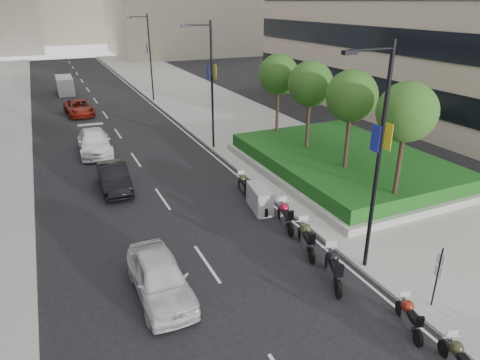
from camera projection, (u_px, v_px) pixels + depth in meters
ground at (286, 312)px, 15.14m from camera, size 160.00×160.00×0.00m
sidewalk_right at (214, 108)px, 43.72m from camera, size 10.00×100.00×0.15m
lane_edge at (163, 114)px, 41.70m from camera, size 0.12×100.00×0.01m
lane_centre at (108, 119)px, 39.70m from camera, size 0.12×100.00×0.01m
planter at (343, 168)px, 27.23m from camera, size 10.00×14.00×0.40m
hedge at (343, 159)px, 27.00m from camera, size 9.40×13.40×0.80m
tree_0 at (407, 112)px, 19.67m from camera, size 2.80×2.80×6.30m
tree_1 at (352, 96)px, 23.02m from camera, size 2.80×2.80×6.30m
tree_2 at (310, 84)px, 26.37m from camera, size 2.80×2.80×6.30m
tree_3 at (278, 75)px, 29.72m from camera, size 2.80×2.80×6.30m
lamp_post_0 at (376, 152)px, 15.61m from camera, size 2.34×0.45×9.00m
lamp_post_1 at (210, 80)px, 29.86m from camera, size 2.34×0.45×9.00m
lamp_post_2 at (149, 54)px, 44.94m from camera, size 2.34×0.45×9.00m
parking_sign at (438, 274)px, 14.75m from camera, size 0.06×0.32×2.50m
motorcycle_0 at (459, 359)px, 12.45m from camera, size 0.79×1.90×0.97m
motorcycle_1 at (409, 316)px, 14.16m from camera, size 0.88×1.87×0.97m
motorcycle_2 at (333, 267)px, 16.52m from camera, size 1.20×2.31×1.23m
motorcycle_3 at (306, 238)px, 18.58m from camera, size 1.01×2.35×1.21m
motorcycle_4 at (285, 215)px, 20.60m from camera, size 0.85×2.28×1.15m
motorcycle_5 at (260, 199)px, 22.29m from camera, size 1.17×2.23×1.28m
motorcycle_6 at (244, 184)px, 24.32m from camera, size 0.67×2.01×1.00m
car_a at (160, 277)px, 15.69m from camera, size 1.86×4.61×1.57m
car_b at (114, 177)px, 24.75m from camera, size 1.73×4.59×1.50m
car_c at (94, 142)px, 30.79m from camera, size 2.42×5.48×1.56m
car_d at (79, 108)px, 41.09m from camera, size 2.66×5.18×1.40m
delivery_van at (65, 86)px, 50.39m from camera, size 1.80×4.65×1.95m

